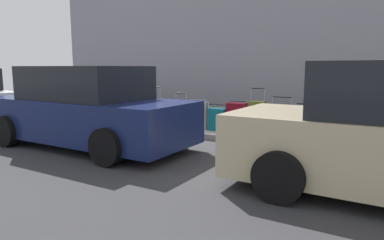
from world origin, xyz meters
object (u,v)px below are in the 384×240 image
object	(u,v)px
bollard_post	(112,106)
suitcase_black_3	(281,122)
suitcase_silver_0	(360,127)
fire_hydrant	(128,106)
suitcase_red_1	(334,129)
suitcase_navy_2	(307,123)
suitcase_olive_4	(257,118)
suitcase_teal_6	(218,119)
suitcase_red_8	(181,115)
suitcase_maroon_5	(237,118)
suitcase_black_10	(154,111)
suitcase_silver_7	(199,115)
parked_car_navy_1	(87,109)
suitcase_navy_9	(169,115)

from	to	relation	value
bollard_post	suitcase_black_3	bearing A→B (deg)	-177.26
suitcase_silver_0	fire_hydrant	bearing A→B (deg)	0.38
suitcase_black_3	bollard_post	world-z (taller)	suitcase_black_3
suitcase_red_1	suitcase_navy_2	world-z (taller)	suitcase_red_1
suitcase_olive_4	suitcase_teal_6	world-z (taller)	suitcase_olive_4
suitcase_teal_6	fire_hydrant	world-z (taller)	fire_hydrant
suitcase_red_8	suitcase_black_3	bearing A→B (deg)	-176.50
suitcase_maroon_5	suitcase_black_10	xyz separation A→B (m)	(2.44, -0.13, -0.02)
suitcase_silver_7	bollard_post	world-z (taller)	bollard_post
suitcase_silver_0	parked_car_navy_1	world-z (taller)	parked_car_navy_1
suitcase_black_3	suitcase_red_8	world-z (taller)	suitcase_black_3
parked_car_navy_1	suitcase_black_10	bearing A→B (deg)	-87.40
bollard_post	suitcase_red_8	bearing A→B (deg)	-178.08
bollard_post	fire_hydrant	bearing A→B (deg)	-162.64
suitcase_red_1	suitcase_black_3	distance (m)	1.08
suitcase_olive_4	bollard_post	xyz separation A→B (m)	(4.26, 0.09, 0.02)
suitcase_silver_0	suitcase_navy_2	distance (m)	0.98
suitcase_maroon_5	suitcase_black_10	bearing A→B (deg)	-2.98
suitcase_silver_0	suitcase_teal_6	size ratio (longest dim) A/B	1.32
suitcase_maroon_5	parked_car_navy_1	xyz separation A→B (m)	(2.33, 2.24, 0.28)
suitcase_black_10	suitcase_red_8	bearing A→B (deg)	172.17
suitcase_teal_6	fire_hydrant	distance (m)	2.80
suitcase_red_1	bollard_post	bearing A→B (deg)	1.31
suitcase_navy_2	suitcase_navy_9	world-z (taller)	suitcase_navy_2
suitcase_navy_2	suitcase_red_8	size ratio (longest dim) A/B	0.89
suitcase_maroon_5	suitcase_silver_7	bearing A→B (deg)	-1.91
suitcase_navy_2	suitcase_black_10	size ratio (longest dim) A/B	0.78
suitcase_maroon_5	suitcase_red_8	world-z (taller)	suitcase_red_8
suitcase_red_1	suitcase_olive_4	xyz separation A→B (m)	(1.57, 0.04, 0.09)
suitcase_silver_0	suitcase_maroon_5	bearing A→B (deg)	2.53
suitcase_olive_4	suitcase_red_1	bearing A→B (deg)	-178.57
suitcase_red_1	suitcase_black_3	xyz separation A→B (m)	(1.08, -0.09, 0.02)
bollard_post	suitcase_silver_7	bearing A→B (deg)	-177.68
suitcase_red_1	suitcase_olive_4	bearing A→B (deg)	1.43
suitcase_olive_4	suitcase_black_10	world-z (taller)	suitcase_olive_4
suitcase_black_3	suitcase_navy_2	bearing A→B (deg)	165.73
fire_hydrant	suitcase_black_3	bearing A→B (deg)	-178.96
suitcase_silver_0	suitcase_navy_9	bearing A→B (deg)	-0.14
suitcase_navy_2	suitcase_teal_6	world-z (taller)	suitcase_navy_2
suitcase_silver_7	suitcase_silver_0	bearing A→B (deg)	-178.75
suitcase_silver_0	suitcase_olive_4	size ratio (longest dim) A/B	0.74
suitcase_red_8	suitcase_maroon_5	bearing A→B (deg)	-179.94
suitcase_navy_9	parked_car_navy_1	bearing A→B (deg)	80.99
suitcase_navy_2	parked_car_navy_1	xyz separation A→B (m)	(3.86, 2.24, 0.27)
suitcase_navy_9	parked_car_navy_1	distance (m)	2.42
suitcase_navy_2	suitcase_black_3	size ratio (longest dim) A/B	0.88
fire_hydrant	suitcase_teal_6	bearing A→B (deg)	-179.93
fire_hydrant	suitcase_navy_9	bearing A→B (deg)	-177.90
suitcase_black_3	suitcase_olive_4	world-z (taller)	suitcase_olive_4
bollard_post	suitcase_maroon_5	bearing A→B (deg)	-178.82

